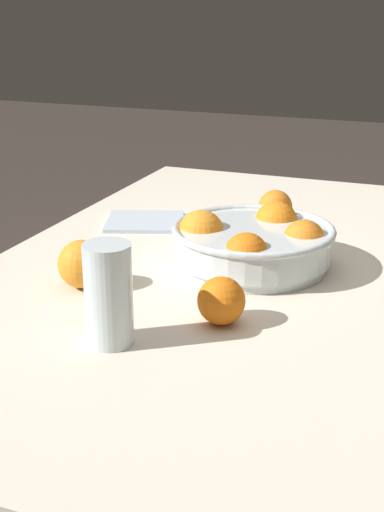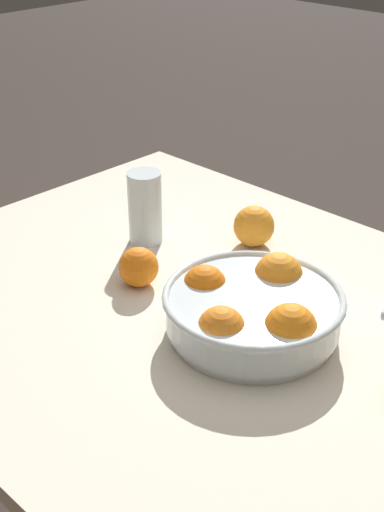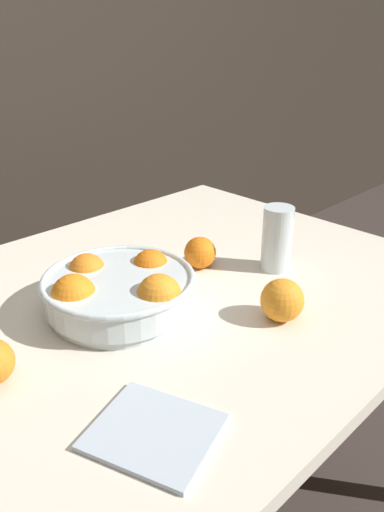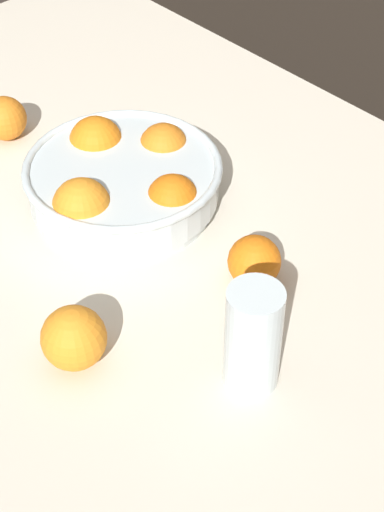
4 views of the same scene
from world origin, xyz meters
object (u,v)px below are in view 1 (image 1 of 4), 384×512
at_px(fruit_bowl, 252,243).
at_px(juice_glass, 109,299).
at_px(orange_loose_near_bowl, 221,301).
at_px(orange_loose_aside, 275,207).
at_px(orange_loose_front, 82,264).

bearing_deg(fruit_bowl, juice_glass, -14.99).
relative_size(orange_loose_near_bowl, orange_loose_aside, 1.00).
distance_m(fruit_bowl, orange_loose_aside, 0.26).
xyz_separation_m(orange_loose_near_bowl, orange_loose_front, (-0.05, -0.25, 0.00)).
bearing_deg(orange_loose_aside, orange_loose_front, -23.96).
distance_m(fruit_bowl, orange_loose_near_bowl, 0.24).
distance_m(fruit_bowl, juice_glass, 0.36).
bearing_deg(fruit_bowl, orange_loose_aside, -174.01).
relative_size(fruit_bowl, orange_loose_front, 3.58).
height_order(orange_loose_near_bowl, orange_loose_aside, same).
xyz_separation_m(fruit_bowl, orange_loose_front, (0.19, -0.23, -0.00)).
xyz_separation_m(fruit_bowl, orange_loose_aside, (-0.26, -0.03, -0.01)).
bearing_deg(juice_glass, orange_loose_front, -140.38).
height_order(juice_glass, orange_loose_aside, juice_glass).
relative_size(fruit_bowl, orange_loose_near_bowl, 4.04).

